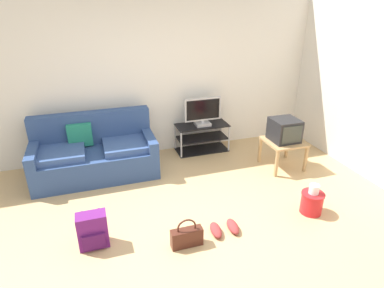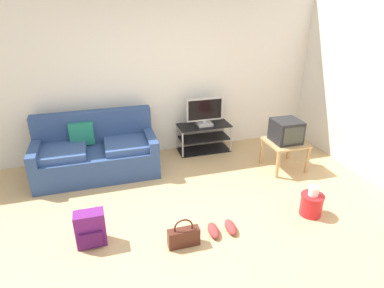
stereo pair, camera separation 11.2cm
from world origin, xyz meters
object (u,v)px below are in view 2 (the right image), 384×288
object	(u,v)px
crt_tv	(286,131)
sneakers_pair	(222,229)
handbag	(184,236)
tv_stand	(204,138)
flat_tv	(205,112)
couch	(96,153)
backpack	(91,229)
cleaning_bucket	(312,203)
side_table	(285,145)

from	to	relation	value
crt_tv	sneakers_pair	bearing A→B (deg)	-141.05
crt_tv	handbag	size ratio (longest dim) A/B	1.18
tv_stand	flat_tv	bearing A→B (deg)	-90.00
couch	crt_tv	world-z (taller)	couch
couch	backpack	size ratio (longest dim) A/B	4.39
backpack	cleaning_bucket	bearing A→B (deg)	-32.74
side_table	cleaning_bucket	xyz separation A→B (m)	(-0.32, -1.22, -0.23)
tv_stand	handbag	bearing A→B (deg)	-113.43
couch	handbag	size ratio (longest dim) A/B	5.11
flat_tv	handbag	distance (m)	2.56
handbag	side_table	bearing A→B (deg)	32.92
backpack	handbag	distance (m)	1.03
crt_tv	cleaning_bucket	distance (m)	1.36
handbag	crt_tv	bearing A→B (deg)	33.24
couch	tv_stand	size ratio (longest dim) A/B	1.98
couch	tv_stand	world-z (taller)	couch
couch	crt_tv	bearing A→B (deg)	-13.31
tv_stand	backpack	bearing A→B (deg)	-134.93
tv_stand	handbag	distance (m)	2.51
flat_tv	side_table	distance (m)	1.45
backpack	flat_tv	bearing A→B (deg)	16.72
backpack	handbag	size ratio (longest dim) A/B	1.16
backpack	couch	bearing A→B (deg)	58.05
handbag	backpack	bearing A→B (deg)	162.02
flat_tv	backpack	distance (m)	2.84
tv_stand	cleaning_bucket	size ratio (longest dim) A/B	2.27
couch	side_table	size ratio (longest dim) A/B	3.13
side_table	backpack	world-z (taller)	side_table
side_table	handbag	distance (m)	2.43
couch	sneakers_pair	distance (m)	2.37
couch	flat_tv	distance (m)	1.92
crt_tv	sneakers_pair	world-z (taller)	crt_tv
tv_stand	sneakers_pair	size ratio (longest dim) A/B	2.48
side_table	handbag	world-z (taller)	side_table
handbag	cleaning_bucket	world-z (taller)	cleaning_bucket
tv_stand	cleaning_bucket	world-z (taller)	tv_stand
couch	side_table	distance (m)	2.98
couch	handbag	bearing A→B (deg)	-66.76
side_table	crt_tv	size ratio (longest dim) A/B	1.39
tv_stand	crt_tv	world-z (taller)	crt_tv
tv_stand	crt_tv	size ratio (longest dim) A/B	2.19
tv_stand	side_table	xyz separation A→B (m)	(1.03, -0.99, 0.15)
handbag	sneakers_pair	size ratio (longest dim) A/B	0.96
handbag	sneakers_pair	distance (m)	0.51
couch	backpack	world-z (taller)	couch
crt_tv	side_table	bearing A→B (deg)	-90.00
tv_stand	couch	bearing A→B (deg)	-171.20
cleaning_bucket	couch	bearing A→B (deg)	143.29
sneakers_pair	tv_stand	bearing A→B (deg)	77.18
handbag	cleaning_bucket	xyz separation A→B (m)	(1.71, 0.10, 0.05)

